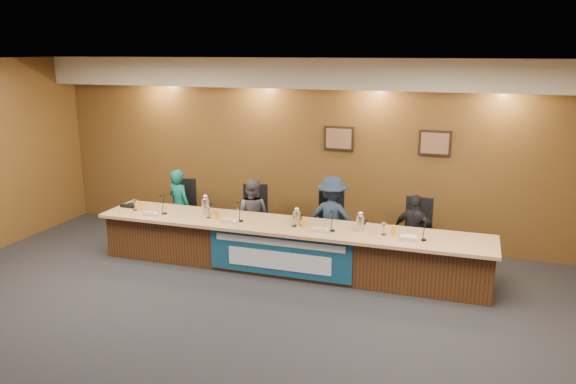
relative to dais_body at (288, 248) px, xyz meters
name	(u,v)px	position (x,y,z in m)	size (l,w,h in m)	color
floor	(223,343)	(0.00, -2.40, -0.35)	(10.00, 10.00, 0.00)	black
ceiling	(214,62)	(0.00, -2.40, 2.85)	(10.00, 8.00, 0.04)	silver
wall_back	(317,151)	(0.00, 1.60, 1.25)	(10.00, 0.04, 3.20)	brown
soffit	(314,73)	(0.00, 1.35, 2.60)	(10.00, 0.50, 0.50)	beige
dais_body	(288,248)	(0.00, 0.00, 0.00)	(6.00, 0.80, 0.70)	#462612
dais_top	(287,226)	(0.00, -0.05, 0.38)	(6.10, 0.95, 0.05)	tan
banner	(279,255)	(0.00, -0.41, 0.03)	(2.20, 0.02, 0.65)	navy
banner_text_upper	(279,243)	(0.00, -0.43, 0.23)	(2.00, 0.01, 0.10)	silver
banner_text_lower	(279,261)	(0.00, -0.43, -0.05)	(1.60, 0.01, 0.28)	silver
wall_photo_left	(339,138)	(0.40, 1.57, 1.50)	(0.52, 0.04, 0.42)	black
wall_photo_right	(435,143)	(2.00, 1.57, 1.50)	(0.52, 0.04, 0.42)	black
panelist_a	(179,206)	(-2.24, 0.66, 0.31)	(0.48, 0.31, 1.31)	#0C5851
panelist_b	(252,215)	(-0.86, 0.66, 0.27)	(0.60, 0.47, 1.24)	#4C4C51
panelist_c	(332,218)	(0.53, 0.66, 0.34)	(0.89, 0.51, 1.38)	#18283E
panelist_d	(414,232)	(1.84, 0.66, 0.24)	(0.69, 0.29, 1.19)	black
office_chair_a	(183,214)	(-2.24, 0.76, 0.13)	(0.48, 0.48, 0.08)	black
office_chair_b	(254,221)	(-0.86, 0.76, 0.13)	(0.48, 0.48, 0.08)	black
office_chair_c	(333,229)	(0.53, 0.76, 0.13)	(0.48, 0.48, 0.08)	black
office_chair_d	(415,237)	(1.84, 0.76, 0.13)	(0.48, 0.48, 0.08)	black
nameplate_a	(148,213)	(-2.24, -0.34, 0.45)	(0.24, 0.06, 0.09)	white
microphone_a	(165,213)	(-2.05, -0.15, 0.41)	(0.07, 0.07, 0.02)	black
juice_glass_a	(141,206)	(-2.53, -0.09, 0.47)	(0.06, 0.06, 0.15)	#F1A209
water_glass_a	(135,205)	(-2.62, -0.12, 0.49)	(0.08, 0.08, 0.18)	silver
nameplate_b	(227,221)	(-0.88, -0.31, 0.45)	(0.24, 0.06, 0.09)	white
microphone_b	(241,221)	(-0.72, -0.13, 0.41)	(0.07, 0.07, 0.02)	black
juice_glass_b	(217,214)	(-1.13, -0.14, 0.47)	(0.06, 0.06, 0.15)	#F1A209
water_glass_b	(208,212)	(-1.28, -0.12, 0.49)	(0.08, 0.08, 0.18)	silver
nameplate_c	(319,230)	(0.56, -0.29, 0.45)	(0.24, 0.06, 0.09)	white
microphone_c	(333,231)	(0.74, -0.15, 0.41)	(0.07, 0.07, 0.02)	black
juice_glass_c	(303,222)	(0.27, -0.08, 0.47)	(0.06, 0.06, 0.15)	#F1A209
water_glass_c	(294,221)	(0.14, -0.13, 0.49)	(0.08, 0.08, 0.18)	silver
nameplate_d	(408,239)	(1.84, -0.28, 0.45)	(0.24, 0.06, 0.09)	white
microphone_d	(424,240)	(2.05, -0.15, 0.41)	(0.07, 0.07, 0.02)	black
juice_glass_d	(394,230)	(1.61, -0.06, 0.47)	(0.06, 0.06, 0.15)	#F1A209
water_glass_d	(384,229)	(1.47, -0.08, 0.49)	(0.08, 0.08, 0.18)	silver
carafe_left	(206,207)	(-1.41, 0.04, 0.53)	(0.13, 0.13, 0.26)	silver
carafe_mid	(297,218)	(0.16, -0.04, 0.51)	(0.12, 0.12, 0.22)	silver
carafe_right	(360,223)	(1.12, -0.03, 0.52)	(0.12, 0.12, 0.24)	silver
speakerphone	(130,205)	(-2.83, 0.04, 0.43)	(0.32, 0.32, 0.05)	black
paper_stack	(408,238)	(1.83, -0.11, 0.40)	(0.22, 0.30, 0.01)	white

